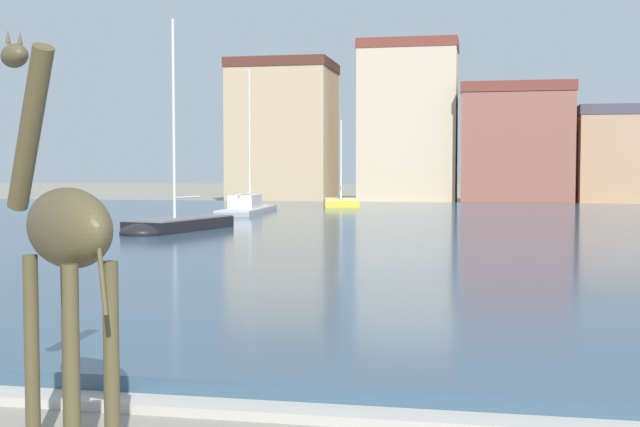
{
  "coord_description": "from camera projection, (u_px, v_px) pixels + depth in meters",
  "views": [
    {
      "loc": [
        1.37,
        -2.72,
        2.97
      ],
      "look_at": [
        -1.31,
        10.94,
        2.2
      ],
      "focal_mm": 46.32,
      "sensor_mm": 36.0,
      "label": 1
    }
  ],
  "objects": [
    {
      "name": "sailboat_grey",
      "position": [
        250.0,
        210.0,
        49.15
      ],
      "size": [
        2.52,
        9.53,
        8.82
      ],
      "color": "#939399",
      "rests_on": "ground"
    },
    {
      "name": "sailboat_black",
      "position": [
        173.0,
        228.0,
        34.52
      ],
      "size": [
        3.33,
        6.55,
        9.15
      ],
      "color": "black",
      "rests_on": "ground"
    },
    {
      "name": "townhouse_narrow_midrow",
      "position": [
        408.0,
        123.0,
        68.09
      ],
      "size": [
        8.1,
        5.2,
        13.39
      ],
      "color": "#C6B293",
      "rests_on": "ground"
    },
    {
      "name": "giraffe_statue",
      "position": [
        63.0,
        236.0,
        8.22
      ],
      "size": [
        2.2,
        1.94,
        4.5
      ],
      "color": "#4C4228",
      "rests_on": "ground"
    },
    {
      "name": "townhouse_corner_house",
      "position": [
        284.0,
        132.0,
        69.42
      ],
      "size": [
        8.4,
        7.44,
        11.92
      ],
      "color": "tan",
      "rests_on": "ground"
    },
    {
      "name": "townhouse_tall_gabled",
      "position": [
        630.0,
        156.0,
        64.77
      ],
      "size": [
        8.18,
        5.17,
        7.86
      ],
      "color": "tan",
      "rests_on": "ground"
    },
    {
      "name": "sailboat_yellow",
      "position": [
        341.0,
        204.0,
        57.89
      ],
      "size": [
        3.33,
        6.23,
        6.32
      ],
      "color": "gold",
      "rests_on": "ground"
    },
    {
      "name": "townhouse_end_terrace",
      "position": [
        516.0,
        145.0,
        65.78
      ],
      "size": [
        8.66,
        7.23,
        9.59
      ],
      "color": "#8E5142",
      "rests_on": "ground"
    },
    {
      "name": "quay_edge_coping",
      "position": [
        360.0,
        417.0,
        9.65
      ],
      "size": [
        82.14,
        0.5,
        0.12
      ],
      "primitive_type": "cube",
      "color": "#ADA89E",
      "rests_on": "ground"
    },
    {
      "name": "harbor_water",
      "position": [
        450.0,
        231.0,
        36.57
      ],
      "size": [
        82.14,
        54.47,
        0.33
      ],
      "primitive_type": "cube",
      "color": "#334C60",
      "rests_on": "ground"
    }
  ]
}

